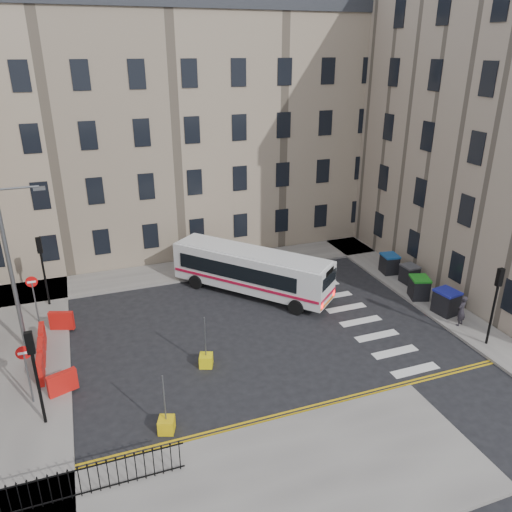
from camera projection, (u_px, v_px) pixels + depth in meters
ground at (285, 324)px, 27.04m from camera, size 120.00×120.00×0.00m
pavement_north at (149, 276)px, 32.56m from camera, size 36.00×3.20×0.15m
pavement_east at (385, 270)px, 33.34m from camera, size 2.40×26.00×0.15m
pavement_west at (3, 364)px, 23.42m from camera, size 6.00×22.00×0.15m
pavement_sw at (208, 507)px, 16.12m from camera, size 20.00×6.00×0.15m
terrace_north at (109, 128)px, 34.93m from camera, size 38.30×10.80×17.20m
traffic_light_east at (496, 295)px, 23.91m from camera, size 0.28×0.22×4.10m
traffic_light_nw at (42, 261)px, 27.75m from camera, size 0.28×0.22×4.10m
traffic_light_sw at (34, 364)px, 18.65m from camera, size 0.28×0.22×4.10m
streetlamp at (11, 270)px, 22.97m from camera, size 0.50×0.22×8.14m
no_entry_north at (33, 290)px, 26.17m from camera, size 0.60×0.08×3.00m
no_entry_south at (26, 363)px, 20.10m from camera, size 0.60×0.08×3.00m
roadworks_barriers at (50, 351)px, 23.46m from camera, size 1.66×6.26×1.00m
iron_railings at (65, 486)px, 16.07m from camera, size 7.80×0.04×1.20m
bus at (251, 270)px, 29.85m from camera, size 8.15×8.89×2.68m
wheelie_bin_a at (446, 302)px, 27.58m from camera, size 1.26×1.39×1.36m
wheelie_bin_b at (449, 302)px, 27.85m from camera, size 1.00×1.12×1.13m
wheelie_bin_c at (419, 287)px, 29.31m from camera, size 1.35×1.44×1.30m
wheelie_bin_d at (409, 274)px, 31.26m from camera, size 0.97×1.10×1.15m
wheelie_bin_e at (389, 264)px, 32.63m from camera, size 1.13×1.26×1.26m
pedestrian at (461, 311)px, 26.29m from camera, size 0.74×0.62×1.72m
bollard_yellow at (206, 360)px, 23.32m from camera, size 0.78×0.78×0.60m
bollard_chevron at (167, 425)px, 19.32m from camera, size 0.77×0.77×0.60m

